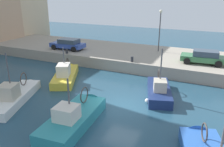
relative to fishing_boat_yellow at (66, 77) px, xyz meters
The scene contains 11 objects.
water_surface 7.86m from the fishing_boat_yellow, 114.02° to the right, with size 80.00×80.00×0.00m, color navy.
quay_wall 10.98m from the fishing_boat_yellow, 40.84° to the right, with size 9.00×56.00×1.20m, color #9E9384.
fishing_boat_yellow is the anchor object (origin of this frame).
fishing_boat_navy 8.98m from the fishing_boat_yellow, 89.12° to the right, with size 5.83×3.24×4.72m.
fishing_boat_teal 8.20m from the fishing_boat_yellow, 139.52° to the right, with size 6.54×2.59×4.16m.
fishing_boat_white 5.53m from the fishing_boat_yellow, behind, with size 6.83×3.78×4.63m.
parked_car_green 13.58m from the fishing_boat_yellow, 60.56° to the right, with size 2.20×4.29×1.32m.
parked_car_blue 7.40m from the fishing_boat_yellow, 33.23° to the left, with size 2.13×4.26×1.30m.
mooring_bollard_south 6.77m from the fishing_boat_yellow, 51.27° to the right, with size 0.28×0.28×0.55m, color #2D2D33.
mooring_bollard_mid 5.19m from the fishing_boat_yellow, 34.21° to the left, with size 0.28×0.28×0.55m, color #2D2D33.
quay_streetlamp 12.49m from the fishing_boat_yellow, 33.28° to the right, with size 0.36×0.36×4.83m.
Camera 1 is at (-13.63, -5.61, 7.76)m, focal length 36.64 mm.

